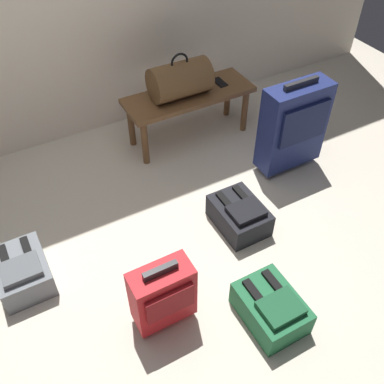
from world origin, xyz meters
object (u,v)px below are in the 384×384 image
Objects in this scene: duffel_bag_brown at (180,80)px; backpack_grey at (23,271)px; backpack_dark at (239,215)px; suitcase_upright_navy at (293,126)px; bench at (189,100)px; backpack_green at (271,308)px; cell_phone at (220,82)px; suitcase_small_red at (163,295)px.

duffel_bag_brown is 1.16× the size of backpack_grey.
suitcase_upright_navy is at bearing 27.21° from backpack_dark.
duffel_bag_brown is 0.88m from suitcase_upright_navy.
backpack_dark is (-0.10, -1.00, -0.44)m from duffel_bag_brown.
bench is 2.63× the size of backpack_grey.
backpack_dark is (-0.64, -0.33, -0.27)m from suitcase_upright_navy.
duffel_bag_brown is at bearing 79.01° from backpack_green.
duffel_bag_brown is 1.68m from backpack_grey.
suitcase_small_red reaches higher than cell_phone.
backpack_dark is at bearing -99.76° from bench.
suitcase_upright_navy is 1.33m from backpack_green.
suitcase_small_red is 1.21× the size of backpack_dark.
suitcase_upright_navy is at bearing -55.17° from bench.
suitcase_small_red is at bearing 152.30° from backpack_green.
duffel_bag_brown reaches higher than backpack_grey.
suitcase_upright_navy reaches higher than suitcase_small_red.
suitcase_upright_navy is 0.77m from backpack_dark.
cell_phone is 0.38× the size of backpack_dark.
cell_phone is (0.28, 0.02, 0.07)m from bench.
backpack_green is at bearing -103.43° from bench.
suitcase_upright_navy is 1.56× the size of suitcase_small_red.
suitcase_upright_navy is (0.19, -0.69, -0.04)m from cell_phone.
suitcase_small_red is at bearing -45.24° from backpack_grey.
backpack_dark is (0.73, 0.38, -0.15)m from suitcase_small_red.
backpack_green is at bearing -112.10° from cell_phone.
suitcase_small_red is at bearing -122.99° from bench.
bench is 1.40× the size of suitcase_upright_navy.
suitcase_small_red is at bearing -130.12° from cell_phone.
backpack_grey is at bearing -177.02° from suitcase_upright_navy.
backpack_green is at bearing -27.70° from suitcase_small_red.
cell_phone is (0.36, 0.02, -0.13)m from duffel_bag_brown.
cell_phone is at bearing 23.99° from backpack_grey.
suitcase_upright_navy is at bearing 48.53° from backpack_green.
suitcase_upright_navy is 1.89× the size of backpack_dark.
cell_phone reaches higher than bench.
duffel_bag_brown is 0.96× the size of suitcase_small_red.
duffel_bag_brown is 3.06× the size of cell_phone.
bench is 2.63× the size of backpack_dark.
suitcase_small_red is 0.83m from backpack_dark.
backpack_green is (-0.22, -0.65, 0.00)m from backpack_dark.
duffel_bag_brown is (-0.07, -0.00, 0.19)m from bench.
cell_phone is at bearing 3.65° from bench.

